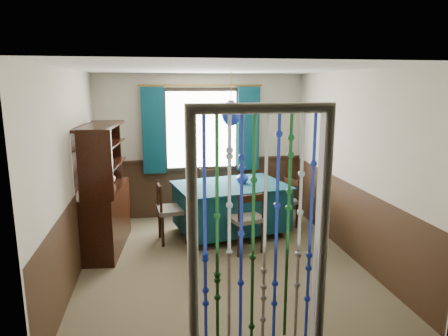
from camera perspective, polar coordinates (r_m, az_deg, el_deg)
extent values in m
plane|color=brown|center=(5.47, -0.56, -13.18)|extent=(4.00, 4.00, 0.00)
plane|color=silver|center=(4.96, -0.62, 13.98)|extent=(4.00, 4.00, 0.00)
plane|color=#BCB299|center=(7.02, -3.25, 3.10)|extent=(3.60, 0.00, 3.60)
plane|color=#BCB299|center=(3.19, 5.33, -7.76)|extent=(3.60, 0.00, 3.60)
plane|color=#BCB299|center=(5.11, -20.95, -1.00)|extent=(0.00, 4.00, 4.00)
plane|color=#BCB299|center=(5.64, 17.75, 0.40)|extent=(0.00, 4.00, 4.00)
plane|color=#362214|center=(7.16, -3.16, -2.86)|extent=(3.60, 0.00, 3.60)
plane|color=#362214|center=(3.52, 5.02, -19.25)|extent=(3.60, 0.00, 3.60)
plane|color=#362214|center=(5.31, -20.19, -8.91)|extent=(0.00, 4.00, 4.00)
plane|color=#362214|center=(5.83, 17.16, -6.86)|extent=(0.00, 4.00, 4.00)
cube|color=black|center=(6.93, -3.23, 5.49)|extent=(1.32, 0.12, 1.42)
cube|color=#0C333E|center=(6.26, 0.95, -5.52)|extent=(1.78, 1.37, 0.65)
cube|color=#0C333E|center=(6.17, 0.96, -2.51)|extent=(1.85, 1.44, 0.03)
cylinder|color=black|center=(5.81, -3.77, -10.90)|extent=(0.07, 0.07, 0.14)
cylinder|color=black|center=(6.31, 8.11, -9.13)|extent=(0.07, 0.07, 0.14)
cylinder|color=black|center=(6.56, -5.94, -8.24)|extent=(0.07, 0.07, 0.14)
cylinder|color=black|center=(7.00, 4.81, -6.91)|extent=(0.07, 0.07, 0.14)
cylinder|color=black|center=(5.52, 2.12, -10.42)|extent=(0.04, 0.04, 0.45)
cylinder|color=black|center=(5.67, 5.49, -9.83)|extent=(0.04, 0.04, 0.45)
cylinder|color=black|center=(5.81, 0.67, -9.24)|extent=(0.04, 0.04, 0.45)
cylinder|color=black|center=(5.95, 3.90, -8.73)|extent=(0.04, 0.04, 0.45)
cube|color=#5B5549|center=(5.64, 3.08, -7.12)|extent=(0.53, 0.51, 0.06)
cube|color=black|center=(5.39, 3.96, -4.35)|extent=(0.38, 0.13, 0.10)
cylinder|color=black|center=(5.35, 2.20, -6.02)|extent=(0.04, 0.04, 0.44)
cylinder|color=black|center=(5.51, 5.63, -5.54)|extent=(0.04, 0.04, 0.44)
cylinder|color=black|center=(7.20, -0.63, -5.05)|extent=(0.04, 0.04, 0.45)
cylinder|color=black|center=(7.08, -3.33, -5.36)|extent=(0.04, 0.04, 0.45)
cylinder|color=black|center=(6.90, 0.42, -5.80)|extent=(0.04, 0.04, 0.45)
cylinder|color=black|center=(6.77, -2.38, -6.15)|extent=(0.04, 0.04, 0.45)
cube|color=#5B5549|center=(6.91, -1.49, -3.58)|extent=(0.52, 0.50, 0.06)
cube|color=black|center=(7.00, -2.03, -0.63)|extent=(0.38, 0.12, 0.10)
cylinder|color=black|center=(7.09, -0.67, -1.61)|extent=(0.04, 0.04, 0.44)
cylinder|color=black|center=(6.97, -3.40, -1.87)|extent=(0.04, 0.04, 0.44)
cylinder|color=black|center=(6.26, -9.18, -7.78)|extent=(0.04, 0.04, 0.46)
cylinder|color=black|center=(5.91, -8.74, -8.96)|extent=(0.04, 0.04, 0.46)
cylinder|color=black|center=(6.30, -6.00, -7.54)|extent=(0.04, 0.04, 0.46)
cylinder|color=black|center=(5.96, -5.37, -8.69)|extent=(0.04, 0.04, 0.46)
cube|color=#5B5549|center=(6.02, -7.39, -5.90)|extent=(0.47, 0.49, 0.06)
cube|color=black|center=(5.90, -9.25, -2.90)|extent=(0.08, 0.39, 0.10)
cylinder|color=black|center=(6.12, -9.42, -3.77)|extent=(0.04, 0.04, 0.45)
cylinder|color=black|center=(5.76, -8.98, -4.73)|extent=(0.04, 0.04, 0.45)
cylinder|color=black|center=(6.69, 10.37, -6.73)|extent=(0.04, 0.04, 0.41)
cylinder|color=black|center=(6.92, 8.54, -6.03)|extent=(0.04, 0.04, 0.41)
cylinder|color=black|center=(6.49, 8.36, -7.23)|extent=(0.04, 0.04, 0.41)
cylinder|color=black|center=(6.73, 6.55, -6.49)|extent=(0.04, 0.04, 0.41)
cube|color=#5B5549|center=(6.63, 8.52, -4.69)|extent=(0.51, 0.52, 0.06)
cube|color=black|center=(6.66, 9.66, -1.95)|extent=(0.17, 0.33, 0.09)
cylinder|color=black|center=(6.57, 10.57, -3.32)|extent=(0.04, 0.04, 0.41)
cylinder|color=black|center=(6.81, 8.71, -2.73)|extent=(0.04, 0.04, 0.41)
cube|color=black|center=(5.98, -16.55, -6.89)|extent=(0.61, 1.40, 0.89)
cube|color=black|center=(5.13, -17.93, 0.25)|extent=(0.42, 0.09, 0.89)
cube|color=black|center=(6.40, -16.38, 2.56)|extent=(0.42, 0.09, 0.89)
cube|color=black|center=(5.71, -17.33, 5.74)|extent=(0.56, 1.40, 0.04)
cube|color=black|center=(5.79, -19.18, 1.45)|extent=(0.17, 1.34, 0.89)
cube|color=black|center=(5.78, -16.70, 0.27)|extent=(0.50, 1.31, 0.02)
cube|color=black|center=(5.73, -16.87, 3.14)|extent=(0.50, 1.31, 0.02)
cylinder|color=olive|center=(5.98, 1.01, 10.70)|extent=(0.01, 0.01, 0.61)
ellipsoid|color=navy|center=(5.99, 1.00, 7.78)|extent=(0.30, 0.30, 0.37)
cylinder|color=olive|center=(5.98, 1.01, 9.53)|extent=(0.09, 0.09, 0.03)
imported|color=navy|center=(6.23, 2.63, -1.39)|extent=(0.21, 0.21, 0.18)
imported|color=beige|center=(5.44, -16.92, -0.07)|extent=(0.24, 0.24, 0.05)
imported|color=beige|center=(6.09, -16.10, -1.16)|extent=(0.23, 0.23, 0.21)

